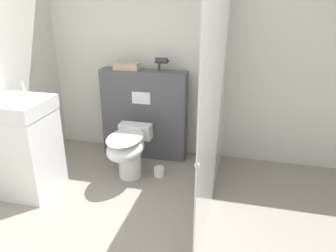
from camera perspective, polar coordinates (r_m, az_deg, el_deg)
The scene contains 8 objects.
wall_back at distance 3.94m, azimuth -1.03°, elevation 12.67°, with size 8.00×0.06×2.50m.
partition_panel at distance 3.97m, azimuth -4.11°, elevation 2.05°, with size 1.03×0.22×1.08m.
shower_glass at distance 2.84m, azimuth 8.39°, elevation 3.44°, with size 0.04×2.07×1.98m.
toilet at distance 3.53m, azimuth -6.99°, elevation -4.01°, with size 0.37×0.66×0.54m.
sink_vanity at distance 3.53m, azimuth -23.87°, elevation -3.28°, with size 0.58×0.53×1.11m.
hair_drier at distance 3.76m, azimuth -1.04°, elevation 11.21°, with size 0.17×0.07×0.15m.
folded_towel at distance 3.86m, azimuth -7.22°, elevation 10.29°, with size 0.29×0.13×0.08m.
spare_toilet_roll at distance 3.68m, azimuth -1.56°, elevation -7.93°, with size 0.11×0.11×0.10m.
Camera 1 is at (1.01, -1.54, 1.88)m, focal length 35.00 mm.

